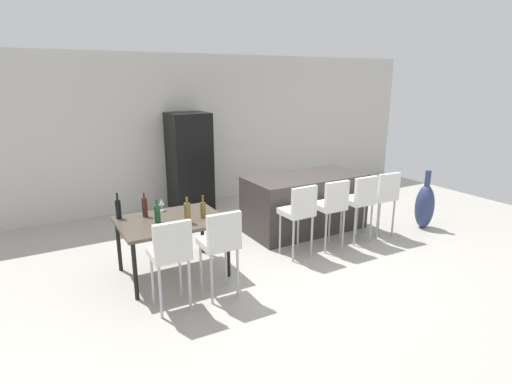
{
  "coord_description": "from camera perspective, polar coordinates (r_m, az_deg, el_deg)",
  "views": [
    {
      "loc": [
        -3.31,
        -4.59,
        2.46
      ],
      "look_at": [
        -0.46,
        0.41,
        0.85
      ],
      "focal_mm": 28.84,
      "sensor_mm": 36.0,
      "label": 1
    }
  ],
  "objects": [
    {
      "name": "bar_chair_far",
      "position": [
        6.74,
        17.23,
        -0.27
      ],
      "size": [
        0.43,
        0.43,
        1.05
      ],
      "color": "silver",
      "rests_on": "ground_plane"
    },
    {
      "name": "dining_chair_far",
      "position": [
        4.65,
        -4.94,
        -6.72
      ],
      "size": [
        0.41,
        0.41,
        1.05
      ],
      "color": "silver",
      "rests_on": "ground_plane"
    },
    {
      "name": "bar_chair_middle",
      "position": [
        6.04,
        10.44,
        -1.61
      ],
      "size": [
        0.41,
        0.41,
        1.05
      ],
      "color": "silver",
      "rests_on": "ground_plane"
    },
    {
      "name": "bar_chair_right",
      "position": [
        6.4,
        14.28,
        -0.85
      ],
      "size": [
        0.41,
        0.41,
        1.05
      ],
      "color": "silver",
      "rests_on": "ground_plane"
    },
    {
      "name": "wine_bottle_inner",
      "position": [
        5.17,
        -13.52,
        -2.92
      ],
      "size": [
        0.07,
        0.07,
        0.29
      ],
      "color": "#194723",
      "rests_on": "dining_table"
    },
    {
      "name": "wine_bottle_near",
      "position": [
        5.09,
        -9.51,
        -2.82
      ],
      "size": [
        0.08,
        0.08,
        0.32
      ],
      "color": "brown",
      "rests_on": "dining_table"
    },
    {
      "name": "refrigerator",
      "position": [
        7.88,
        -9.21,
        4.14
      ],
      "size": [
        0.72,
        0.68,
        1.84
      ],
      "primitive_type": "cube",
      "color": "black",
      "rests_on": "ground_plane"
    },
    {
      "name": "dining_chair_near",
      "position": [
        4.46,
        -11.78,
        -8.01
      ],
      "size": [
        0.41,
        0.41,
        1.05
      ],
      "color": "silver",
      "rests_on": "ground_plane"
    },
    {
      "name": "wine_bottle_left",
      "position": [
        5.24,
        -7.36,
        -2.45
      ],
      "size": [
        0.07,
        0.07,
        0.29
      ],
      "color": "brown",
      "rests_on": "dining_table"
    },
    {
      "name": "bar_chair_left",
      "position": [
        5.7,
        6.0,
        -2.48
      ],
      "size": [
        0.41,
        0.41,
        1.05
      ],
      "color": "silver",
      "rests_on": "ground_plane"
    },
    {
      "name": "floor_vase",
      "position": [
        7.44,
        22.35,
        -1.78
      ],
      "size": [
        0.31,
        0.31,
        0.99
      ],
      "color": "navy",
      "rests_on": "ground_plane"
    },
    {
      "name": "back_wall",
      "position": [
        8.43,
        -6.43,
        8.63
      ],
      "size": [
        10.0,
        0.12,
        2.9
      ],
      "primitive_type": "cube",
      "color": "beige",
      "rests_on": "ground_plane"
    },
    {
      "name": "dining_table",
      "position": [
        5.3,
        -11.67,
        -4.4
      ],
      "size": [
        1.29,
        0.97,
        0.74
      ],
      "color": "#4C4238",
      "rests_on": "ground_plane"
    },
    {
      "name": "wine_glass_far",
      "position": [
        5.6,
        -12.97,
        -1.35
      ],
      "size": [
        0.07,
        0.07,
        0.17
      ],
      "color": "silver",
      "rests_on": "dining_table"
    },
    {
      "name": "wine_bottle_right",
      "position": [
        5.45,
        -18.57,
        -2.23
      ],
      "size": [
        0.07,
        0.07,
        0.33
      ],
      "color": "black",
      "rests_on": "dining_table"
    },
    {
      "name": "ground_plane",
      "position": [
        6.17,
        5.63,
        -7.95
      ],
      "size": [
        10.0,
        10.0,
        0.0
      ],
      "primitive_type": "plane",
      "color": "#ADA89E"
    },
    {
      "name": "kitchen_island",
      "position": [
        6.84,
        6.74,
        -1.49
      ],
      "size": [
        1.94,
        0.95,
        0.92
      ],
      "primitive_type": "cube",
      "color": "#383330",
      "rests_on": "ground_plane"
    },
    {
      "name": "wine_bottle_middle",
      "position": [
        5.42,
        -15.18,
        -2.01
      ],
      "size": [
        0.07,
        0.07,
        0.32
      ],
      "color": "#471E19",
      "rests_on": "dining_table"
    }
  ]
}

